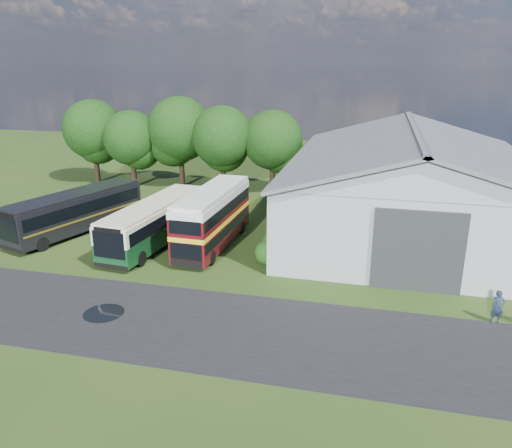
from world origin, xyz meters
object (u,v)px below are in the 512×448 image
(visitor_a, at_px, (498,307))
(bus_maroon_double, at_px, (213,218))
(bus_dark_single, at_px, (76,211))
(bus_green_single, at_px, (155,222))
(storage_shed, at_px, (410,178))

(visitor_a, bearing_deg, bus_maroon_double, 145.66)
(bus_dark_single, relative_size, visitor_a, 6.62)
(bus_green_single, xyz_separation_m, bus_dark_single, (-7.20, 0.95, 0.02))
(storage_shed, xyz_separation_m, bus_green_single, (-18.29, -8.27, -2.47))
(bus_maroon_double, xyz_separation_m, bus_dark_single, (-11.53, 0.37, -0.41))
(storage_shed, distance_m, visitor_a, 15.89)
(storage_shed, height_order, bus_green_single, storage_shed)
(bus_maroon_double, xyz_separation_m, visitor_a, (17.93, -7.34, -1.23))
(bus_green_single, distance_m, bus_maroon_double, 4.38)
(bus_green_single, height_order, bus_maroon_double, bus_maroon_double)
(bus_maroon_double, bearing_deg, bus_dark_single, -179.62)
(visitor_a, bearing_deg, bus_dark_single, 153.25)
(storage_shed, xyz_separation_m, bus_dark_single, (-25.49, -7.32, -2.44))
(storage_shed, relative_size, bus_green_single, 2.11)
(bus_green_single, bearing_deg, bus_dark_single, 177.77)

